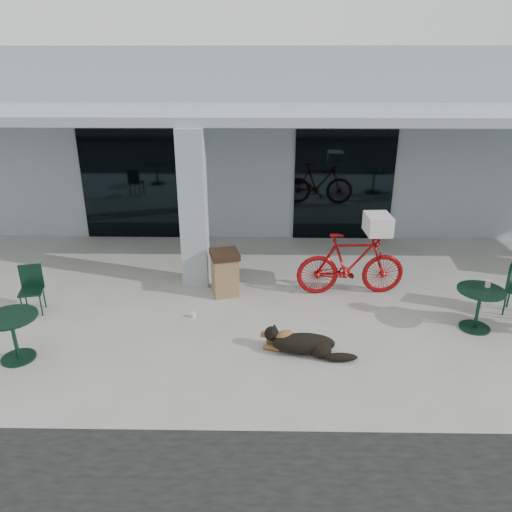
{
  "coord_description": "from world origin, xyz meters",
  "views": [
    {
      "loc": [
        -0.14,
        -6.92,
        4.43
      ],
      "look_at": [
        -0.28,
        1.33,
        1.0
      ],
      "focal_mm": 35.0,
      "sensor_mm": 36.0,
      "label": 1
    }
  ],
  "objects_px": {
    "bicycle": "(351,264)",
    "trash_receptacle": "(225,273)",
    "cafe_table_near": "(14,338)",
    "cafe_table_far": "(478,309)",
    "cafe_chair_near": "(31,291)",
    "dog": "(304,342)"
  },
  "relations": [
    {
      "from": "cafe_chair_near",
      "to": "trash_receptacle",
      "type": "bearing_deg",
      "value": 0.66
    },
    {
      "from": "cafe_table_near",
      "to": "cafe_table_far",
      "type": "xyz_separation_m",
      "value": [
        7.41,
        1.03,
        -0.0
      ]
    },
    {
      "from": "trash_receptacle",
      "to": "cafe_table_far",
      "type": "bearing_deg",
      "value": -15.78
    },
    {
      "from": "cafe_chair_near",
      "to": "trash_receptacle",
      "type": "relative_size",
      "value": 0.98
    },
    {
      "from": "cafe_table_near",
      "to": "trash_receptacle",
      "type": "height_order",
      "value": "trash_receptacle"
    },
    {
      "from": "bicycle",
      "to": "cafe_table_near",
      "type": "bearing_deg",
      "value": 110.21
    },
    {
      "from": "dog",
      "to": "cafe_table_near",
      "type": "xyz_separation_m",
      "value": [
        -4.42,
        -0.24,
        0.18
      ]
    },
    {
      "from": "bicycle",
      "to": "trash_receptacle",
      "type": "xyz_separation_m",
      "value": [
        -2.41,
        -0.07,
        -0.18
      ]
    },
    {
      "from": "dog",
      "to": "trash_receptacle",
      "type": "distance_m",
      "value": 2.47
    },
    {
      "from": "trash_receptacle",
      "to": "cafe_table_near",
      "type": "bearing_deg",
      "value": -143.29
    },
    {
      "from": "cafe_chair_near",
      "to": "trash_receptacle",
      "type": "distance_m",
      "value": 3.51
    },
    {
      "from": "bicycle",
      "to": "dog",
      "type": "distance_m",
      "value": 2.38
    },
    {
      "from": "dog",
      "to": "cafe_table_near",
      "type": "distance_m",
      "value": 4.43
    },
    {
      "from": "dog",
      "to": "cafe_table_far",
      "type": "relative_size",
      "value": 1.46
    },
    {
      "from": "bicycle",
      "to": "cafe_table_near",
      "type": "relative_size",
      "value": 2.61
    },
    {
      "from": "cafe_table_near",
      "to": "cafe_table_far",
      "type": "bearing_deg",
      "value": 7.93
    },
    {
      "from": "cafe_chair_near",
      "to": "dog",
      "type": "bearing_deg",
      "value": -26.95
    },
    {
      "from": "cafe_table_near",
      "to": "cafe_chair_near",
      "type": "bearing_deg",
      "value": 104.27
    },
    {
      "from": "bicycle",
      "to": "trash_receptacle",
      "type": "bearing_deg",
      "value": 88.66
    },
    {
      "from": "dog",
      "to": "trash_receptacle",
      "type": "xyz_separation_m",
      "value": [
        -1.38,
        2.03,
        0.25
      ]
    },
    {
      "from": "cafe_chair_near",
      "to": "cafe_table_far",
      "type": "bearing_deg",
      "value": -15.73
    },
    {
      "from": "bicycle",
      "to": "cafe_table_far",
      "type": "distance_m",
      "value": 2.36
    }
  ]
}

